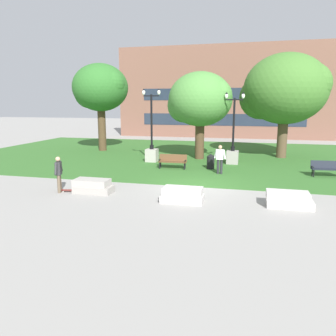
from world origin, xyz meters
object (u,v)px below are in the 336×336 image
Objects in this scene: park_bench_near_right at (328,168)px; person_bystander_near_lawn at (220,158)px; concrete_block_center at (93,186)px; person_skateboarder at (59,172)px; skateboard at (69,190)px; concrete_block_right at (289,200)px; lamp_post_center at (152,147)px; park_bench_near_left at (173,160)px; trash_bin at (211,161)px; concrete_block_left at (183,195)px; lamp_post_right at (233,149)px.

park_bench_near_right is 1.07× the size of person_bystander_near_lawn.
person_skateboarder reaches higher than concrete_block_center.
park_bench_near_right is at bearing 26.87° from person_skateboarder.
park_bench_near_right reaches higher than skateboard.
concrete_block_center and concrete_block_right have the same top height.
lamp_post_center is at bearing 80.10° from skateboard.
park_bench_near_left is 2.43m from trash_bin.
skateboard is at bearing 26.73° from person_skateboarder.
skateboard is (-5.60, 0.32, -0.22)m from concrete_block_left.
concrete_block_right is 0.99× the size of park_bench_near_right.
lamp_post_right reaches higher than skateboard.
trash_bin is (-6.76, 0.73, -0.04)m from park_bench_near_right.
concrete_block_center is 8.73m from concrete_block_right.
skateboard is 11.80m from lamp_post_right.
lamp_post_center is at bearing 87.72° from concrete_block_center.
park_bench_near_left is 0.37× the size of lamp_post_right.
person_bystander_near_lawn reaches higher than person_skateboarder.
concrete_block_right is at bearing 0.27° from skateboard.
person_skateboarder is 1.65× the size of skateboard.
skateboard is at bearing 176.76° from concrete_block_left.
park_bench_near_right is (7.09, 6.75, 0.23)m from concrete_block_left.
person_skateboarder is 9.16m from person_bystander_near_lawn.
park_bench_near_left is at bearing 178.66° from park_bench_near_right.
concrete_block_right is at bearing -46.09° from park_bench_near_left.
concrete_block_center is 1.01× the size of concrete_block_left.
skateboard is at bearing -171.66° from concrete_block_center.
person_bystander_near_lawn is at bearing -30.75° from lamp_post_center.
concrete_block_left is at bearing -1.35° from person_skateboarder.
skateboard is 0.61× the size of person_bystander_near_lawn.
lamp_post_right is (3.64, 2.65, 0.47)m from park_bench_near_left.
concrete_block_left is 1.05× the size of person_skateboarder.
concrete_block_left is 5.62m from skateboard.
concrete_block_left is at bearing -99.46° from lamp_post_right.
lamp_post_right is 2.84× the size of person_bystander_near_lawn.
concrete_block_center is at bearing 8.34° from skateboard.
lamp_post_center is at bearing 133.65° from park_bench_near_left.
concrete_block_center is at bearing 173.65° from concrete_block_left.
person_bystander_near_lawn is (3.08, -0.91, 0.44)m from park_bench_near_left.
person_bystander_near_lawn is at bearing 119.95° from concrete_block_right.
concrete_block_right is 9.17m from park_bench_near_left.
trash_bin is at bearing 50.32° from skateboard.
lamp_post_right is 5.07× the size of trash_bin.
lamp_post_center is 5.94m from person_bystander_near_lawn.
lamp_post_center is (-2.03, 2.13, 0.52)m from park_bench_near_left.
park_bench_near_left is (-2.04, 6.97, 0.23)m from concrete_block_left.
concrete_block_left is 1.73× the size of skateboard.
person_bystander_near_lawn is (-0.57, -3.56, -0.03)m from lamp_post_right.
concrete_block_left is 0.37× the size of lamp_post_right.
person_skateboarder is at bearing -167.15° from concrete_block_center.
concrete_block_right is at bearing -60.78° from trash_bin.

